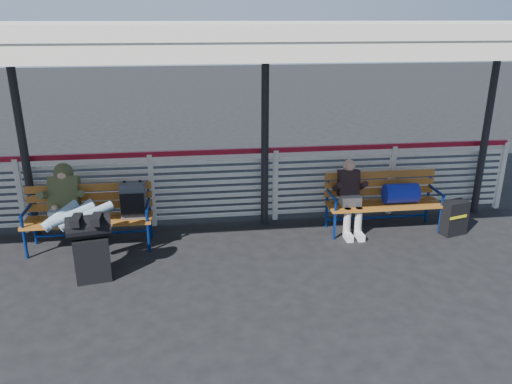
{
  "coord_description": "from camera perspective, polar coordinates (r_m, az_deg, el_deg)",
  "views": [
    {
      "loc": [
        0.66,
        -5.78,
        3.23
      ],
      "look_at": [
        1.56,
        1.0,
        0.82
      ],
      "focal_mm": 35.0,
      "sensor_mm": 36.0,
      "label": 1
    }
  ],
  "objects": [
    {
      "name": "bench_right",
      "position": [
        8.11,
        15.08,
        -0.33
      ],
      "size": [
        1.8,
        0.56,
        0.92
      ],
      "color": "#AE7121",
      "rests_on": "ground"
    },
    {
      "name": "bench_left",
      "position": [
        7.57,
        -16.82,
        -1.66
      ],
      "size": [
        1.8,
        0.56,
        0.97
      ],
      "color": "#AE7121",
      "rests_on": "ground"
    },
    {
      "name": "ground",
      "position": [
        6.65,
        -12.47,
        -10.12
      ],
      "size": [
        60.0,
        60.0,
        0.0
      ],
      "primitive_type": "plane",
      "color": "black",
      "rests_on": "ground"
    },
    {
      "name": "canopy",
      "position": [
        6.68,
        -13.86,
        17.28
      ],
      "size": [
        12.6,
        3.6,
        3.16
      ],
      "color": "silver",
      "rests_on": "ground"
    },
    {
      "name": "luggage_stack",
      "position": [
        6.69,
        -18.34,
        -5.81
      ],
      "size": [
        0.58,
        0.39,
        0.9
      ],
      "rotation": [
        0.0,
        0.0,
        0.17
      ],
      "color": "black",
      "rests_on": "ground"
    },
    {
      "name": "fence",
      "position": [
        8.12,
        -11.82,
        0.57
      ],
      "size": [
        12.08,
        0.08,
        1.24
      ],
      "color": "silver",
      "rests_on": "ground"
    },
    {
      "name": "traveler_man",
      "position": [
        7.3,
        -20.29,
        -1.86
      ],
      "size": [
        0.94,
        1.64,
        0.77
      ],
      "color": "#8EAABF",
      "rests_on": "ground"
    },
    {
      "name": "companion_person",
      "position": [
        7.87,
        10.71,
        -0.48
      ],
      "size": [
        0.32,
        0.66,
        1.15
      ],
      "color": "#B8B1A7",
      "rests_on": "ground"
    },
    {
      "name": "suitcase_side",
      "position": [
        8.36,
        21.7,
        -2.74
      ],
      "size": [
        0.44,
        0.33,
        0.54
      ],
      "rotation": [
        0.0,
        0.0,
        0.28
      ],
      "color": "black",
      "rests_on": "ground"
    }
  ]
}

